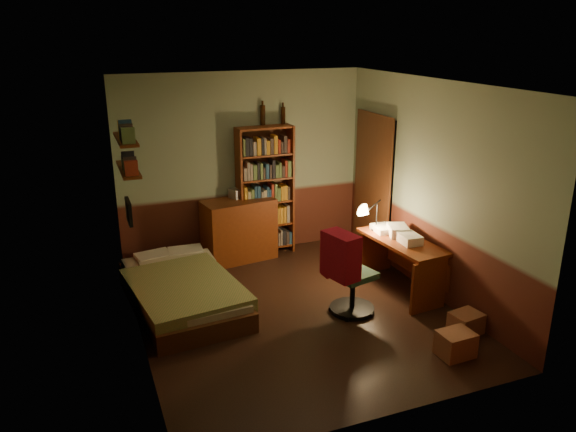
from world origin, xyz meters
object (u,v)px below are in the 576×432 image
object	(u,v)px
bed	(181,281)
office_chair	(353,270)
desk	(401,265)
desk_lamp	(377,209)
dresser	(239,230)
mini_stereo	(239,193)
cardboard_box_b	(466,323)
bookshelf	(265,192)
cardboard_box_a	(456,344)

from	to	relation	value
bed	office_chair	bearing A→B (deg)	-31.66
desk	office_chair	distance (m)	0.90
office_chair	desk	bearing A→B (deg)	5.40
bed	desk_lamp	bearing A→B (deg)	-8.99
dresser	desk	world-z (taller)	dresser
mini_stereo	desk_lamp	world-z (taller)	desk_lamp
cardboard_box_b	bed	bearing A→B (deg)	146.91
bed	mini_stereo	bearing A→B (deg)	43.01
office_chair	cardboard_box_b	bearing A→B (deg)	-57.74
bed	desk	size ratio (longest dim) A/B	1.63
mini_stereo	desk_lamp	distance (m)	1.98
desk	desk_lamp	world-z (taller)	desk_lamp
bookshelf	desk	size ratio (longest dim) A/B	1.49
mini_stereo	bed	bearing A→B (deg)	-152.19
desk_lamp	cardboard_box_a	world-z (taller)	desk_lamp
dresser	desk	distance (m)	2.33
bookshelf	cardboard_box_b	distance (m)	3.31
desk	office_chair	bearing A→B (deg)	-166.10
mini_stereo	cardboard_box_a	distance (m)	3.64
mini_stereo	office_chair	world-z (taller)	office_chair
office_chair	cardboard_box_a	bearing A→B (deg)	-80.43
bed	office_chair	distance (m)	2.04
mini_stereo	bookshelf	distance (m)	0.38
bed	desk	distance (m)	2.70
bed	desk	bearing A→B (deg)	-18.02
desk	cardboard_box_b	xyz separation A→B (m)	(0.11, -1.17, -0.22)
office_chair	cardboard_box_b	xyz separation A→B (m)	(0.93, -0.87, -0.42)
desk	cardboard_box_b	world-z (taller)	desk
bed	desk	world-z (taller)	desk
bed	mini_stereo	world-z (taller)	mini_stereo
desk_lamp	cardboard_box_b	distance (m)	1.83
bed	cardboard_box_a	world-z (taller)	bed
desk	cardboard_box_b	distance (m)	1.20
mini_stereo	desk_lamp	size ratio (longest dim) A/B	0.42
mini_stereo	cardboard_box_a	bearing A→B (deg)	-89.41
bookshelf	office_chair	bearing A→B (deg)	-83.76
mini_stereo	desk	world-z (taller)	mini_stereo
cardboard_box_a	bed	bearing A→B (deg)	137.94
cardboard_box_a	bookshelf	bearing A→B (deg)	105.00
desk_lamp	dresser	bearing A→B (deg)	163.94
desk_lamp	office_chair	xyz separation A→B (m)	(-0.70, -0.73, -0.43)
dresser	office_chair	world-z (taller)	office_chair
desk_lamp	cardboard_box_b	size ratio (longest dim) A/B	1.81
desk	dresser	bearing A→B (deg)	127.29
cardboard_box_a	cardboard_box_b	bearing A→B (deg)	40.60
dresser	mini_stereo	bearing A→B (deg)	58.97
mini_stereo	office_chair	distance (m)	2.27
dresser	cardboard_box_a	world-z (taller)	dresser
cardboard_box_a	desk	bearing A→B (deg)	79.30
bed	cardboard_box_b	bearing A→B (deg)	-38.04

